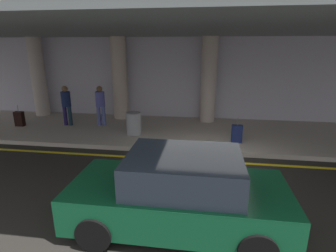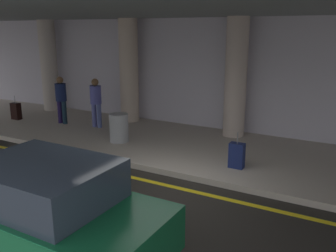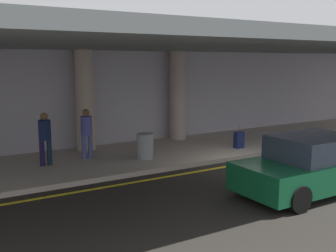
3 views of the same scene
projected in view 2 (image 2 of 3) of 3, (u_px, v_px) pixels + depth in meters
name	position (u px, v px, depth m)	size (l,w,h in m)	color
ground_plane	(158.00, 195.00, 7.80)	(60.00, 60.00, 0.00)	black
sidewalk	(214.00, 151.00, 10.39)	(26.00, 4.20, 0.15)	#B2A699
lane_stripe_yellow	(170.00, 186.00, 8.23)	(26.00, 0.14, 0.01)	yellow
support_column_far_left	(49.00, 66.00, 15.03)	(0.68, 0.68, 3.65)	#B1A59B
support_column_left_mid	(129.00, 71.00, 13.13)	(0.68, 0.68, 3.65)	#B7A392
support_column_center	(236.00, 78.00, 11.24)	(0.68, 0.68, 3.65)	#B19F94
ceiling_overhang	(211.00, 7.00, 8.98)	(28.00, 13.20, 0.30)	slate
terminal_back_wall	(243.00, 78.00, 11.82)	(26.00, 0.30, 3.80)	#B1ACB9
car_dark_green	(42.00, 210.00, 5.65)	(4.10, 1.92, 1.50)	#0F4C2B
traveler_with_luggage	(61.00, 97.00, 12.94)	(0.38, 0.38, 1.68)	#1D1341
person_waiting_for_ride	(96.00, 100.00, 12.43)	(0.38, 0.38, 1.68)	#4C508E
suitcase_upright_primary	(237.00, 155.00, 8.86)	(0.36, 0.22, 0.90)	#151F4D
suitcase_upright_secondary	(16.00, 111.00, 13.70)	(0.36, 0.22, 0.90)	black
trash_bin_steel	(119.00, 128.00, 10.94)	(0.56, 0.56, 0.85)	gray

